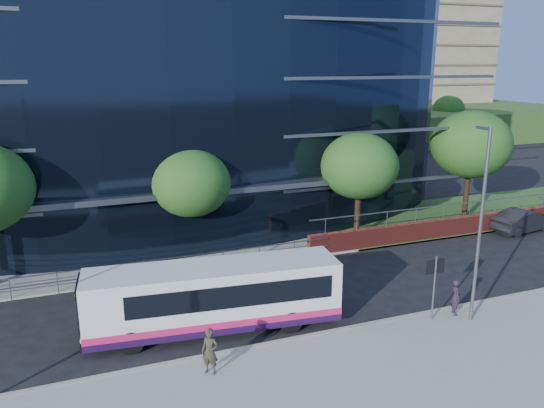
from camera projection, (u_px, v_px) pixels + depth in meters
name	position (u px, v px, depth m)	size (l,w,h in m)	color
ground	(317.00, 324.00, 21.93)	(200.00, 200.00, 0.00)	black
pavement_near	(382.00, 390.00, 17.40)	(80.00, 8.00, 0.15)	gray
kerb	(328.00, 333.00, 21.01)	(80.00, 0.25, 0.16)	gray
yellow_line_outer	(325.00, 333.00, 21.21)	(80.00, 0.08, 0.01)	gold
yellow_line_inner	(324.00, 331.00, 21.34)	(80.00, 0.08, 0.01)	gold
far_forecourt	(135.00, 254.00, 29.77)	(50.00, 8.00, 0.10)	gray
grass_verge	(540.00, 204.00, 40.11)	(36.00, 8.00, 0.12)	#2D511E
glass_office	(139.00, 98.00, 37.27)	(44.00, 23.10, 16.00)	black
retaining_wall	(541.00, 215.00, 35.25)	(34.00, 0.40, 2.11)	maroon
guard_railings	(102.00, 272.00, 25.27)	(24.00, 0.05, 1.10)	slate
apartment_block	(345.00, 57.00, 81.68)	(60.00, 42.00, 30.00)	#2D511E
street_sign	(435.00, 275.00, 21.49)	(0.85, 0.09, 2.80)	slate
tree_far_b	(191.00, 183.00, 28.37)	(4.29, 4.29, 6.05)	black
tree_far_c	(359.00, 166.00, 31.28)	(4.62, 4.62, 6.51)	black
tree_far_d	(471.00, 145.00, 35.12)	(5.28, 5.28, 7.44)	black
tree_dist_e	(353.00, 112.00, 65.10)	(4.62, 4.62, 6.51)	black
tree_dist_f	(448.00, 109.00, 72.51)	(4.29, 4.29, 6.05)	black
streetlight_east	(480.00, 221.00, 20.88)	(0.15, 0.77, 8.00)	slate
city_bus	(216.00, 296.00, 21.16)	(10.28, 3.36, 2.73)	silver
parked_car	(523.00, 220.00, 33.69)	(1.55, 4.44, 1.46)	black
pedestrian	(456.00, 297.00, 22.28)	(0.57, 0.37, 1.56)	#261D2B
pedestrian_b	(210.00, 351.00, 18.02)	(0.60, 0.39, 1.64)	#323123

